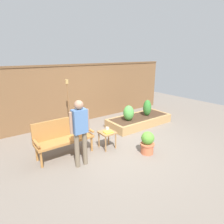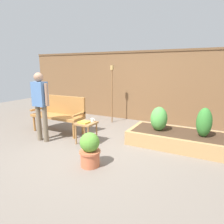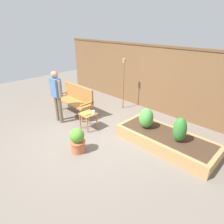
{
  "view_description": "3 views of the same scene",
  "coord_description": "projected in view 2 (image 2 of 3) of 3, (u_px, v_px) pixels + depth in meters",
  "views": [
    {
      "loc": [
        -3.08,
        -3.78,
        2.5
      ],
      "look_at": [
        0.04,
        0.45,
        0.9
      ],
      "focal_mm": 30.66,
      "sensor_mm": 36.0,
      "label": 1
    },
    {
      "loc": [
        2.15,
        -3.37,
        1.67
      ],
      "look_at": [
        -0.07,
        0.85,
        0.6
      ],
      "focal_mm": 32.25,
      "sensor_mm": 36.0,
      "label": 2
    },
    {
      "loc": [
        3.51,
        -2.77,
        2.74
      ],
      "look_at": [
        0.38,
        0.37,
        0.68
      ],
      "focal_mm": 30.56,
      "sensor_mm": 36.0,
      "label": 3
    }
  ],
  "objects": [
    {
      "name": "tiki_torch",
      "position": [
        112.0,
        84.0,
        5.96
      ],
      "size": [
        0.1,
        0.1,
        1.72
      ],
      "color": "brown",
      "rests_on": "ground_plane"
    },
    {
      "name": "shrub_near_bench",
      "position": [
        159.0,
        119.0,
        4.42
      ],
      "size": [
        0.36,
        0.36,
        0.53
      ],
      "color": "brown",
      "rests_on": "raised_planter_bed"
    },
    {
      "name": "book_on_table",
      "position": [
        84.0,
        122.0,
        4.38
      ],
      "size": [
        0.24,
        0.2,
        0.03
      ],
      "primitive_type": "cube",
      "rotation": [
        0.0,
        0.0,
        -0.09
      ],
      "color": "gold",
      "rests_on": "side_table"
    },
    {
      "name": "shrub_far_corner",
      "position": [
        204.0,
        122.0,
        4.0
      ],
      "size": [
        0.3,
        0.3,
        0.59
      ],
      "color": "brown",
      "rests_on": "raised_planter_bed"
    },
    {
      "name": "garden_bench",
      "position": [
        60.0,
        111.0,
        5.24
      ],
      "size": [
        1.44,
        0.48,
        0.94
      ],
      "color": "#A87038",
      "rests_on": "ground_plane"
    },
    {
      "name": "cup_on_table",
      "position": [
        92.0,
        120.0,
        4.49
      ],
      "size": [
        0.11,
        0.08,
        0.08
      ],
      "color": "silver",
      "rests_on": "side_table"
    },
    {
      "name": "person_by_bench",
      "position": [
        40.0,
        101.0,
        4.48
      ],
      "size": [
        0.47,
        0.2,
        1.56
      ],
      "color": "#70604C",
      "rests_on": "ground_plane"
    },
    {
      "name": "raised_planter_bed",
      "position": [
        185.0,
        140.0,
        4.3
      ],
      "size": [
        2.4,
        1.0,
        0.3
      ],
      "color": "#AD8451",
      "rests_on": "ground_plane"
    },
    {
      "name": "ground_plane",
      "position": [
        96.0,
        148.0,
        4.25
      ],
      "size": [
        14.0,
        14.0,
        0.0
      ],
      "primitive_type": "plane",
      "color": "#70665B"
    },
    {
      "name": "fence_back",
      "position": [
        140.0,
        86.0,
        6.26
      ],
      "size": [
        8.4,
        0.14,
        2.16
      ],
      "color": "brown",
      "rests_on": "ground_plane"
    },
    {
      "name": "potted_boxwood",
      "position": [
        90.0,
        149.0,
        3.42
      ],
      "size": [
        0.37,
        0.37,
        0.6
      ],
      "color": "#C66642",
      "rests_on": "ground_plane"
    },
    {
      "name": "side_table",
      "position": [
        86.0,
        126.0,
        4.45
      ],
      "size": [
        0.4,
        0.4,
        0.48
      ],
      "color": "#9E7042",
      "rests_on": "ground_plane"
    }
  ]
}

